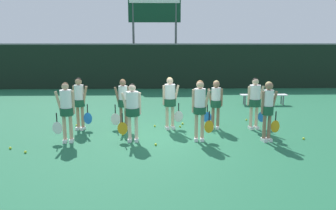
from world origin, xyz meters
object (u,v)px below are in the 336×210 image
object	(u,v)px
player_5	(123,100)
player_7	(216,100)
bench_courtside	(264,96)
player_3	(268,106)
player_6	(170,99)
player_0	(66,107)
player_4	(80,100)
scoreboard	(155,19)
tennis_ball_5	(180,126)
player_1	(132,108)
tennis_ball_9	(183,124)
tennis_ball_10	(304,139)
player_2	(200,105)
tennis_ball_3	(10,148)
tennis_ball_0	(155,126)
player_8	(255,99)
tennis_ball_1	(211,119)
tennis_ball_2	(123,135)
tennis_ball_7	(156,144)
tennis_ball_4	(77,125)
tennis_ball_6	(25,152)
tennis_ball_8	(246,120)

from	to	relation	value
player_5	player_7	size ratio (longest dim) A/B	1.03
bench_courtside	player_3	world-z (taller)	player_3
player_6	player_7	xyz separation A→B (m)	(1.50, 0.02, -0.07)
player_0	player_4	world-z (taller)	player_0
scoreboard	tennis_ball_5	bearing A→B (deg)	-84.77
player_1	player_3	world-z (taller)	player_3
tennis_ball_9	tennis_ball_10	size ratio (longest dim) A/B	1.04
player_2	tennis_ball_3	world-z (taller)	player_2
player_1	tennis_ball_3	world-z (taller)	player_1
player_3	tennis_ball_0	distance (m)	3.82
player_8	tennis_ball_1	size ratio (longest dim) A/B	26.49
tennis_ball_0	tennis_ball_2	distance (m)	1.42
tennis_ball_7	scoreboard	bearing A→B (deg)	90.85
tennis_ball_1	tennis_ball_4	distance (m)	4.85
player_5	tennis_ball_10	xyz separation A→B (m)	(5.48, -1.34, -0.93)
player_5	player_1	bearing A→B (deg)	-79.66
player_6	tennis_ball_10	size ratio (longest dim) A/B	25.64
player_0	tennis_ball_2	distance (m)	1.90
player_2	tennis_ball_7	xyz separation A→B (m)	(-1.28, -0.43, -1.03)
player_7	tennis_ball_0	size ratio (longest dim) A/B	24.80
player_2	tennis_ball_1	xyz separation A→B (m)	(0.76, 2.59, -1.03)
scoreboard	player_2	size ratio (longest dim) A/B	3.08
tennis_ball_6	player_8	bearing A→B (deg)	18.53
player_8	player_5	bearing A→B (deg)	170.41
tennis_ball_6	tennis_ball_7	bearing A→B (deg)	8.98
player_8	tennis_ball_0	bearing A→B (deg)	166.05
tennis_ball_7	tennis_ball_10	distance (m)	4.41
player_1	player_3	size ratio (longest dim) A/B	0.97
player_5	tennis_ball_9	world-z (taller)	player_5
player_3	tennis_ball_5	bearing A→B (deg)	135.95
tennis_ball_6	tennis_ball_8	bearing A→B (deg)	26.48
tennis_ball_7	tennis_ball_9	size ratio (longest dim) A/B	0.97
player_4	tennis_ball_2	xyz separation A→B (m)	(1.46, -0.76, -0.97)
player_4	tennis_ball_0	bearing A→B (deg)	15.55
player_2	tennis_ball_5	world-z (taller)	player_2
player_0	player_3	xyz separation A→B (m)	(5.77, -0.05, 0.01)
player_7	tennis_ball_1	xyz separation A→B (m)	(0.07, 1.25, -0.92)
tennis_ball_4	bench_courtside	bearing A→B (deg)	25.44
tennis_ball_4	tennis_ball_6	bearing A→B (deg)	-103.80
player_3	tennis_ball_2	size ratio (longest dim) A/B	26.41
player_6	tennis_ball_10	xyz separation A→B (m)	(3.93, -1.30, -0.99)
tennis_ball_4	player_2	bearing A→B (deg)	-23.35
player_0	tennis_ball_5	distance (m)	3.81
player_7	tennis_ball_0	xyz separation A→B (m)	(-2.02, 0.24, -0.92)
player_0	player_2	world-z (taller)	player_2
player_4	tennis_ball_6	distance (m)	2.65
player_3	tennis_ball_0	size ratio (longest dim) A/B	26.97
tennis_ball_4	player_1	bearing A→B (deg)	-40.08
player_3	tennis_ball_10	xyz separation A→B (m)	(1.16, 0.10, -1.00)
player_0	player_1	world-z (taller)	player_0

